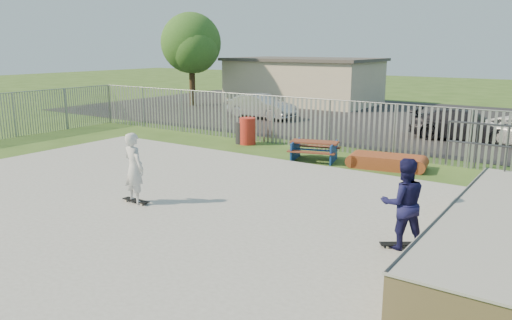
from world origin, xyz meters
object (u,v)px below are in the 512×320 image
Objects in this scene: trash_bin_red at (248,131)px; skater_white at (134,168)px; funbox at (387,162)px; tree_left at (191,43)px; trash_bin_grey at (242,133)px; skater_navy at (403,203)px; picnic_table at (314,151)px; car_dark at (465,125)px; car_silver at (261,106)px.

trash_bin_red is 8.92m from skater_white.
funbox is at bearing -105.95° from skater_white.
tree_left is at bearing -42.50° from skater_white.
trash_bin_grey is 0.50× the size of skater_navy.
picnic_table is at bearing -15.45° from trash_bin_grey.
tree_left is at bearing -74.15° from skater_navy.
trash_bin_red is 1.23× the size of trash_bin_grey.
car_dark is (7.57, 6.05, 0.23)m from trash_bin_grey.
car_dark reaches higher than trash_bin_grey.
skater_white is at bearing -151.63° from car_silver.
picnic_table is 0.86× the size of funbox.
funbox is at bearing -7.08° from picnic_table.
car_dark reaches higher than trash_bin_red.
tree_left reaches higher than car_silver.
car_dark is at bearing 39.52° from trash_bin_red.
trash_bin_grey reaches higher than funbox.
car_silver reaches higher than picnic_table.
picnic_table is 7.99m from car_dark.
picnic_table is at bearing 150.38° from car_dark.
skater_navy is (1.77, -13.55, 0.37)m from car_dark.
skater_white is (-6.48, -0.99, 0.00)m from skater_navy.
funbox is 6.86m from car_dark.
car_dark is 2.55× the size of skater_white.
skater_navy is (5.31, -6.39, 0.69)m from picnic_table.
car_silver reaches higher than trash_bin_red.
trash_bin_grey is at bearing -173.80° from trash_bin_red.
picnic_table is 7.50m from skater_white.
car_silver is 0.66× the size of tree_left.
funbox is 1.29× the size of skater_navy.
trash_bin_red is 7.63m from car_silver.
tree_left is at bearing 129.56° from picnic_table.
skater_navy is at bearing -66.02° from picnic_table.
car_dark is 15.28m from skater_white.
car_silver is 2.29× the size of skater_navy.
car_silver is at bearing -57.65° from skater_white.
car_silver is (-3.49, 6.67, 0.25)m from trash_bin_grey.
skater_white is (-1.16, -7.38, 0.69)m from picnic_table.
picnic_table is at bearing -34.67° from tree_left.
picnic_table is 0.43× the size of car_dark.
trash_bin_grey is at bearing 148.78° from picnic_table.
trash_bin_red is at bearing -144.81° from car_silver.
tree_left reaches higher than trash_bin_red.
skater_white is (-3.72, -7.77, 0.83)m from funbox.
funbox is 20.52m from tree_left.
skater_white reaches higher than funbox.
car_dark is 2.55× the size of skater_navy.
tree_left is at bearing 139.81° from trash_bin_grey.
skater_navy reaches higher than car_dark.
picnic_table is 18.57m from tree_left.
car_dark is (0.99, 6.77, 0.47)m from funbox.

